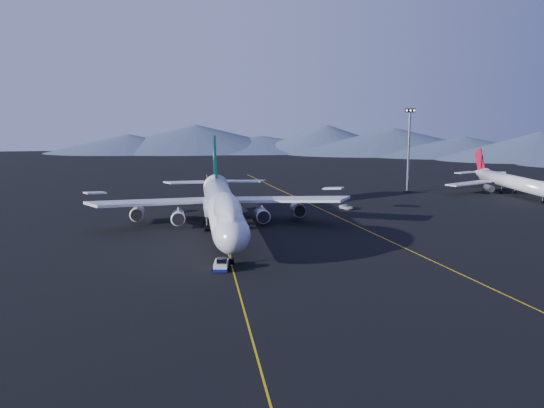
{
  "coord_description": "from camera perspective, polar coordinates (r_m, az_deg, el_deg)",
  "views": [
    {
      "loc": [
        -7.01,
        -128.27,
        27.31
      ],
      "look_at": [
        10.85,
        0.35,
        6.0
      ],
      "focal_mm": 40.0,
      "sensor_mm": 36.0,
      "label": 1
    }
  ],
  "objects": [
    {
      "name": "second_jet",
      "position": [
        200.94,
        21.43,
        2.0
      ],
      "size": [
        40.59,
        45.85,
        13.05
      ],
      "rotation": [
        0.0,
        0.0,
        -0.26
      ],
      "color": "silver",
      "rests_on": "ground"
    },
    {
      "name": "ground",
      "position": [
        131.33,
        -4.68,
        -2.71
      ],
      "size": [
        500.0,
        500.0,
        0.0
      ],
      "primitive_type": "plane",
      "color": "black",
      "rests_on": "ground"
    },
    {
      "name": "service_van",
      "position": [
        161.27,
        7.0,
        -0.28
      ],
      "size": [
        3.52,
        4.84,
        1.22
      ],
      "primitive_type": "imported",
      "rotation": [
        0.0,
        0.0,
        0.38
      ],
      "color": "silver",
      "rests_on": "ground"
    },
    {
      "name": "floodlight_mast",
      "position": [
        195.45,
        12.73,
        4.97
      ],
      "size": [
        3.24,
        2.43,
        26.19
      ],
      "rotation": [
        0.0,
        0.0,
        0.22
      ],
      "color": "black",
      "rests_on": "ground"
    },
    {
      "name": "taxiway_line_main",
      "position": [
        131.33,
        -4.68,
        -2.71
      ],
      "size": [
        0.25,
        220.0,
        0.01
      ],
      "primitive_type": "cube",
      "color": "gold",
      "rests_on": "ground"
    },
    {
      "name": "pushback_tug",
      "position": [
        102.43,
        -4.81,
        -5.8
      ],
      "size": [
        3.26,
        5.05,
        2.07
      ],
      "rotation": [
        0.0,
        0.0,
        -0.14
      ],
      "color": "silver",
      "rests_on": "ground"
    },
    {
      "name": "boeing_747",
      "position": [
        130.28,
        -4.71,
        -0.21
      ],
      "size": [
        59.62,
        72.43,
        19.37
      ],
      "color": "silver",
      "rests_on": "ground"
    },
    {
      "name": "taxiway_line_side",
      "position": [
        145.71,
        6.95,
        -1.55
      ],
      "size": [
        28.08,
        198.09,
        0.01
      ],
      "primitive_type": "cube",
      "rotation": [
        0.0,
        0.0,
        0.14
      ],
      "color": "gold",
      "rests_on": "ground"
    }
  ]
}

